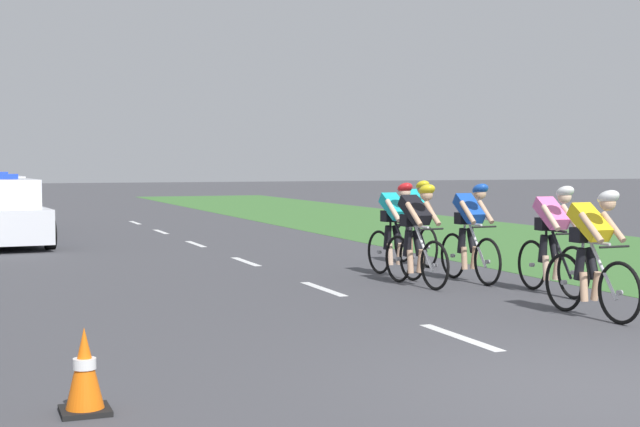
{
  "coord_description": "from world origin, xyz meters",
  "views": [
    {
      "loc": [
        -4.86,
        -6.04,
        1.84
      ],
      "look_at": [
        -0.01,
        6.59,
        1.1
      ],
      "focal_mm": 52.02,
      "sensor_mm": 36.0,
      "label": 1
    }
  ],
  "objects_px": {
    "cyclist_fourth": "(417,234)",
    "traffic_cone_near": "(85,372)",
    "cyclist_second": "(553,238)",
    "cyclist_lead": "(592,252)",
    "cyclist_third": "(471,231)",
    "cyclist_fifth": "(396,229)",
    "cyclist_sixth": "(416,221)"
  },
  "relations": [
    {
      "from": "cyclist_fourth",
      "to": "cyclist_sixth",
      "type": "bearing_deg",
      "value": 63.38
    },
    {
      "from": "cyclist_second",
      "to": "cyclist_fourth",
      "type": "distance_m",
      "value": 2.01
    },
    {
      "from": "cyclist_lead",
      "to": "traffic_cone_near",
      "type": "height_order",
      "value": "cyclist_lead"
    },
    {
      "from": "cyclist_second",
      "to": "cyclist_lead",
      "type": "bearing_deg",
      "value": -111.85
    },
    {
      "from": "cyclist_lead",
      "to": "cyclist_fifth",
      "type": "height_order",
      "value": "same"
    },
    {
      "from": "cyclist_lead",
      "to": "cyclist_fourth",
      "type": "height_order",
      "value": "same"
    },
    {
      "from": "cyclist_third",
      "to": "cyclist_sixth",
      "type": "relative_size",
      "value": 1.0
    },
    {
      "from": "cyclist_lead",
      "to": "cyclist_fifth",
      "type": "distance_m",
      "value": 4.39
    },
    {
      "from": "cyclist_second",
      "to": "cyclist_third",
      "type": "height_order",
      "value": "same"
    },
    {
      "from": "cyclist_fifth",
      "to": "traffic_cone_near",
      "type": "xyz_separation_m",
      "value": [
        -5.66,
        -6.51,
        -0.48
      ]
    },
    {
      "from": "cyclist_third",
      "to": "traffic_cone_near",
      "type": "height_order",
      "value": "cyclist_third"
    },
    {
      "from": "cyclist_fourth",
      "to": "cyclist_fifth",
      "type": "height_order",
      "value": "same"
    },
    {
      "from": "cyclist_third",
      "to": "cyclist_fourth",
      "type": "xyz_separation_m",
      "value": [
        -1.0,
        -0.14,
        0.0
      ]
    },
    {
      "from": "cyclist_lead",
      "to": "cyclist_second",
      "type": "distance_m",
      "value": 1.96
    },
    {
      "from": "cyclist_second",
      "to": "cyclist_fifth",
      "type": "bearing_deg",
      "value": 115.37
    },
    {
      "from": "cyclist_fourth",
      "to": "traffic_cone_near",
      "type": "xyz_separation_m",
      "value": [
        -5.47,
        -5.41,
        -0.48
      ]
    },
    {
      "from": "cyclist_second",
      "to": "cyclist_sixth",
      "type": "distance_m",
      "value": 4.06
    },
    {
      "from": "cyclist_fourth",
      "to": "cyclist_sixth",
      "type": "relative_size",
      "value": 1.0
    },
    {
      "from": "cyclist_fourth",
      "to": "cyclist_fifth",
      "type": "xyz_separation_m",
      "value": [
        0.19,
        1.1,
        0.0
      ]
    },
    {
      "from": "cyclist_third",
      "to": "traffic_cone_near",
      "type": "relative_size",
      "value": 2.69
    },
    {
      "from": "cyclist_lead",
      "to": "cyclist_fourth",
      "type": "xyz_separation_m",
      "value": [
        -0.66,
        3.26,
        0.0
      ]
    },
    {
      "from": "cyclist_third",
      "to": "cyclist_sixth",
      "type": "distance_m",
      "value": 2.49
    },
    {
      "from": "cyclist_third",
      "to": "cyclist_fifth",
      "type": "distance_m",
      "value": 1.26
    },
    {
      "from": "cyclist_second",
      "to": "cyclist_sixth",
      "type": "bearing_deg",
      "value": 91.2
    },
    {
      "from": "cyclist_fourth",
      "to": "traffic_cone_near",
      "type": "height_order",
      "value": "cyclist_fourth"
    },
    {
      "from": "cyclist_second",
      "to": "cyclist_sixth",
      "type": "height_order",
      "value": "same"
    },
    {
      "from": "cyclist_lead",
      "to": "cyclist_second",
      "type": "relative_size",
      "value": 1.0
    },
    {
      "from": "cyclist_second",
      "to": "cyclist_third",
      "type": "xyz_separation_m",
      "value": [
        -0.39,
        1.59,
        0.0
      ]
    },
    {
      "from": "traffic_cone_near",
      "to": "cyclist_sixth",
      "type": "bearing_deg",
      "value": 49.79
    },
    {
      "from": "cyclist_third",
      "to": "traffic_cone_near",
      "type": "distance_m",
      "value": 8.54
    },
    {
      "from": "cyclist_second",
      "to": "cyclist_fourth",
      "type": "xyz_separation_m",
      "value": [
        -1.39,
        1.44,
        0.0
      ]
    },
    {
      "from": "cyclist_fourth",
      "to": "cyclist_fifth",
      "type": "distance_m",
      "value": 1.12
    }
  ]
}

